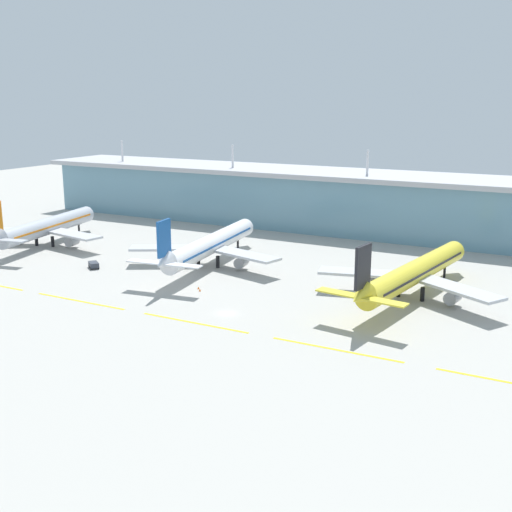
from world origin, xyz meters
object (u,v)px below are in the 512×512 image
at_px(airliner_far_middle, 414,273).
at_px(safety_cone_left_wingtip, 198,288).
at_px(pushback_tug, 94,265).
at_px(airliner_near_middle, 210,245).
at_px(airliner_nearest, 46,227).
at_px(safety_cone_nose_front, 200,290).

relative_size(airliner_far_middle, safety_cone_left_wingtip, 95.39).
bearing_deg(safety_cone_left_wingtip, pushback_tug, 174.73).
xyz_separation_m(airliner_near_middle, safety_cone_left_wingtip, (10.42, -22.57, -6.10)).
distance_m(airliner_near_middle, pushback_tug, 35.08).
bearing_deg(safety_cone_left_wingtip, airliner_far_middle, 20.40).
relative_size(airliner_nearest, safety_cone_nose_front, 85.88).
bearing_deg(safety_cone_nose_front, airliner_far_middle, 22.40).
xyz_separation_m(airliner_nearest, pushback_tug, (35.38, -16.19, -5.34)).
bearing_deg(airliner_near_middle, safety_cone_left_wingtip, -65.22).
height_order(airliner_far_middle, safety_cone_left_wingtip, airliner_far_middle).
height_order(airliner_nearest, pushback_tug, airliner_nearest).
xyz_separation_m(airliner_nearest, airliner_near_middle, (64.42, 2.74, 0.01)).
xyz_separation_m(airliner_far_middle, pushback_tug, (-91.57, -15.74, -5.35)).
relative_size(airliner_far_middle, pushback_tug, 13.46).
relative_size(airliner_near_middle, safety_cone_left_wingtip, 93.70).
height_order(airliner_far_middle, safety_cone_nose_front, airliner_far_middle).
distance_m(airliner_near_middle, airliner_far_middle, 62.61).
relative_size(airliner_nearest, pushback_tug, 12.12).
distance_m(airliner_near_middle, safety_cone_left_wingtip, 25.60).
bearing_deg(airliner_far_middle, airliner_nearest, 179.80).
distance_m(airliner_far_middle, safety_cone_left_wingtip, 55.93).
bearing_deg(safety_cone_left_wingtip, airliner_nearest, 165.16).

